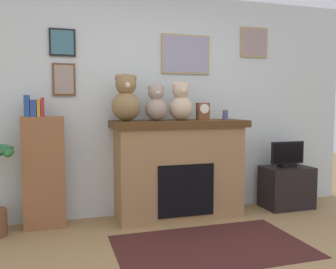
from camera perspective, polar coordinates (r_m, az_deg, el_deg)
name	(u,v)px	position (r m, az deg, el deg)	size (l,w,h in m)	color
back_wall	(155,104)	(4.37, -2.10, 4.76)	(5.20, 0.15, 2.60)	silver
fireplace	(179,168)	(4.19, 1.69, -5.36)	(1.54, 0.57, 1.12)	#9A734A
bookshelf	(44,169)	(4.02, -19.01, -5.21)	(0.43, 0.16, 1.40)	brown
tv_stand	(287,187)	(4.86, 18.16, -7.89)	(0.60, 0.40, 0.52)	black
television	(287,155)	(4.79, 18.29, -3.13)	(0.46, 0.14, 0.32)	black
area_rug	(211,246)	(3.51, 6.84, -17.05)	(1.75, 1.08, 0.01)	#421E1B
candle_jar	(225,115)	(4.33, 9.00, 3.07)	(0.07, 0.07, 0.11)	#4C517A
mantel_clock	(203,111)	(4.21, 5.51, 3.66)	(0.14, 0.10, 0.20)	brown
teddy_bear_brown	(126,100)	(3.95, -6.63, 5.44)	(0.32, 0.32, 0.51)	olive
teddy_bear_tan	(156,104)	(4.03, -1.88, 4.79)	(0.25, 0.25, 0.40)	#A48F82
teddy_bear_grey	(181,103)	(4.11, 2.03, 4.99)	(0.27, 0.27, 0.44)	beige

